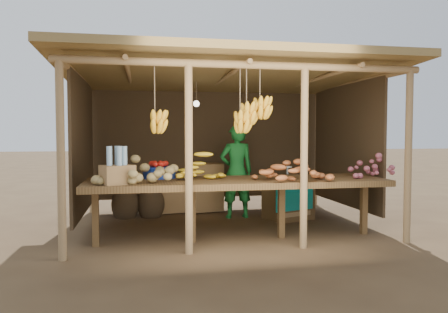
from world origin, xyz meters
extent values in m
plane|color=brown|center=(0.00, 0.00, 0.00)|extent=(60.00, 60.00, 0.00)
cylinder|color=#A17E53|center=(-2.10, -1.50, 1.10)|extent=(0.09, 0.09, 2.20)
cylinder|color=#A17E53|center=(2.10, -1.50, 1.10)|extent=(0.09, 0.09, 2.20)
cylinder|color=#A17E53|center=(-2.10, 1.50, 1.10)|extent=(0.09, 0.09, 2.20)
cylinder|color=#A17E53|center=(2.10, 1.50, 1.10)|extent=(0.09, 0.09, 2.20)
cylinder|color=#A17E53|center=(-0.70, -1.50, 1.10)|extent=(0.09, 0.09, 2.20)
cylinder|color=#A17E53|center=(0.70, -1.50, 1.10)|extent=(0.09, 0.09, 2.20)
cylinder|color=#A17E53|center=(0.00, -1.50, 2.20)|extent=(4.40, 0.09, 0.09)
cylinder|color=#A17E53|center=(0.00, 1.50, 2.20)|extent=(4.40, 0.09, 0.09)
cube|color=#9E8149|center=(0.00, 0.00, 2.29)|extent=(4.70, 3.50, 0.28)
cube|color=#463420|center=(0.00, 1.48, 1.21)|extent=(4.20, 0.04, 1.98)
cube|color=#463420|center=(-2.08, 0.20, 1.21)|extent=(0.04, 2.40, 1.98)
cube|color=#463420|center=(2.08, 0.20, 1.21)|extent=(0.04, 2.40, 1.98)
cube|color=brown|center=(0.00, -0.95, 0.76)|extent=(3.90, 1.05, 0.08)
cube|color=brown|center=(-1.80, -0.95, 0.36)|extent=(0.08, 0.08, 0.72)
cube|color=brown|center=(-0.60, -0.95, 0.36)|extent=(0.08, 0.08, 0.72)
cube|color=brown|center=(0.60, -0.95, 0.36)|extent=(0.08, 0.08, 0.72)
cube|color=brown|center=(1.80, -0.95, 0.36)|extent=(0.08, 0.08, 0.72)
cylinder|color=navy|center=(-1.00, -0.60, 0.88)|extent=(0.44, 0.44, 0.15)
cube|color=olive|center=(-1.52, -1.22, 0.91)|extent=(0.44, 0.40, 0.23)
imported|color=#1A762B|center=(0.31, 0.53, 0.77)|extent=(0.58, 0.40, 1.55)
cube|color=brown|center=(1.13, 0.29, 0.31)|extent=(0.82, 0.76, 0.62)
cube|color=#0B827E|center=(1.13, 0.29, 0.65)|extent=(0.92, 0.85, 0.06)
cube|color=olive|center=(-0.10, 1.20, 0.23)|extent=(0.60, 0.51, 0.42)
cube|color=olive|center=(-0.10, 1.20, 0.65)|extent=(0.60, 0.51, 0.42)
cube|color=olive|center=(-0.67, 1.20, 0.23)|extent=(0.60, 0.51, 0.42)
ellipsoid|color=#463420|center=(-1.50, 0.87, 0.27)|extent=(0.46, 0.46, 0.62)
ellipsoid|color=#463420|center=(-1.08, 0.87, 0.27)|extent=(0.46, 0.46, 0.62)
camera|label=1|loc=(-1.25, -6.49, 1.40)|focal=35.00mm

